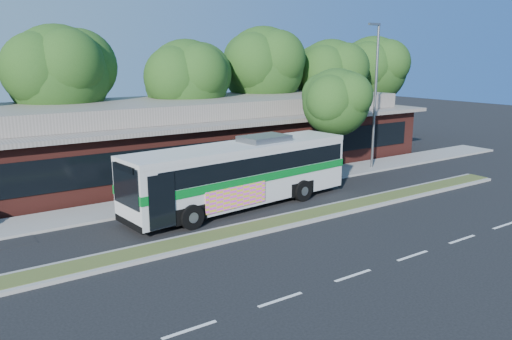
# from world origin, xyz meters

# --- Properties ---
(ground) EXTENTS (120.00, 120.00, 0.00)m
(ground) POSITION_xyz_m (0.00, 0.00, 0.00)
(ground) COLOR black
(ground) RESTS_ON ground
(median_strip) EXTENTS (26.00, 1.10, 0.15)m
(median_strip) POSITION_xyz_m (0.00, 0.60, 0.07)
(median_strip) COLOR #455624
(median_strip) RESTS_ON ground
(sidewalk) EXTENTS (44.00, 2.60, 0.12)m
(sidewalk) POSITION_xyz_m (0.00, 6.40, 0.06)
(sidewalk) COLOR gray
(sidewalk) RESTS_ON ground
(plaza_building) EXTENTS (33.20, 11.20, 4.45)m
(plaza_building) POSITION_xyz_m (0.00, 12.99, 2.13)
(plaza_building) COLOR #54201A
(plaza_building) RESTS_ON ground
(lamp_post) EXTENTS (0.93, 0.18, 9.07)m
(lamp_post) POSITION_xyz_m (9.56, 6.00, 4.90)
(lamp_post) COLOR slate
(lamp_post) RESTS_ON ground
(tree_bg_b) EXTENTS (6.69, 6.00, 9.00)m
(tree_bg_b) POSITION_xyz_m (-6.57, 16.14, 6.14)
(tree_bg_b) COLOR black
(tree_bg_b) RESTS_ON ground
(tree_bg_c) EXTENTS (6.24, 5.60, 8.26)m
(tree_bg_c) POSITION_xyz_m (1.40, 15.13, 5.59)
(tree_bg_c) COLOR black
(tree_bg_c) RESTS_ON ground
(tree_bg_d) EXTENTS (6.91, 6.20, 9.37)m
(tree_bg_d) POSITION_xyz_m (8.45, 16.15, 6.42)
(tree_bg_d) COLOR black
(tree_bg_d) RESTS_ON ground
(tree_bg_e) EXTENTS (6.47, 5.80, 8.50)m
(tree_bg_e) POSITION_xyz_m (14.42, 15.14, 5.74)
(tree_bg_e) COLOR black
(tree_bg_e) RESTS_ON ground
(tree_bg_f) EXTENTS (6.69, 6.00, 8.92)m
(tree_bg_f) POSITION_xyz_m (20.43, 16.14, 6.06)
(tree_bg_f) COLOR black
(tree_bg_f) RESTS_ON ground
(transit_bus) EXTENTS (12.00, 3.75, 3.32)m
(transit_bus) POSITION_xyz_m (-1.80, 3.70, 1.85)
(transit_bus) COLOR silver
(transit_bus) RESTS_ON ground
(sidewalk_tree) EXTENTS (4.39, 3.94, 6.45)m
(sidewalk_tree) POSITION_xyz_m (6.28, 5.79, 4.56)
(sidewalk_tree) COLOR black
(sidewalk_tree) RESTS_ON ground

